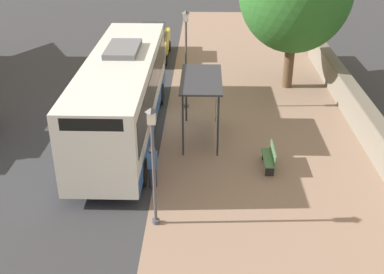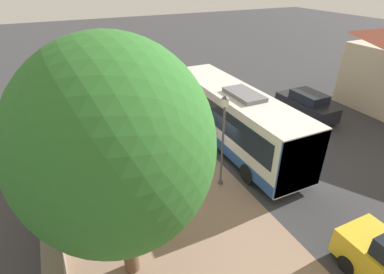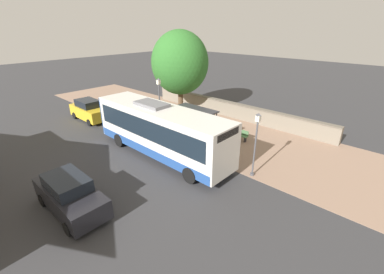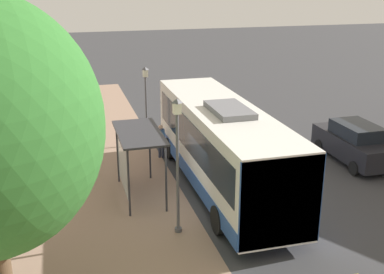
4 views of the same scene
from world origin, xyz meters
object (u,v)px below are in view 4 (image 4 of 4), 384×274
Objects in this scene: bench at (70,169)px; street_lamp_near at (146,99)px; bus_shelter at (135,144)px; pedestrian at (161,139)px; bus at (221,145)px; street_lamp_far at (178,156)px; parked_car_far_lane at (354,143)px.

bench is 5.64m from street_lamp_near.
bus_shelter is 0.86× the size of street_lamp_near.
street_lamp_near is (-0.29, 2.10, 1.43)m from pedestrian.
street_lamp_far reaches higher than bus.
street_lamp_far is (3.36, -5.60, 2.29)m from bench.
bus_shelter is 2.35× the size of bench.
parked_car_far_lane is at bearing 5.73° from bus_shelter.
pedestrian is at bearing 111.81° from bus.
pedestrian is 0.36× the size of parked_car_far_lane.
bench is (-2.46, 2.46, -1.73)m from bus_shelter.
bus_shelter is at bearing 106.07° from street_lamp_far.
bus_shelter is 3.89m from bench.
pedestrian is 2.56m from street_lamp_near.
street_lamp_near is (3.97, 3.52, 1.92)m from bench.
bus is 3.99m from street_lamp_far.
street_lamp_far is at bearing -93.83° from street_lamp_near.
bus_shelter is at bearing -45.07° from bench.
street_lamp_far is (-0.90, -7.02, 1.80)m from pedestrian.
street_lamp_near is 10.24m from parked_car_far_lane.
street_lamp_near reaches higher than pedestrian.
street_lamp_near is at bearing 75.81° from bus_shelter.
bench is 0.32× the size of parked_car_far_lane.
parked_car_far_lane reaches higher than pedestrian.
street_lamp_far reaches higher than parked_car_far_lane.
street_lamp_far is 1.02× the size of parked_car_far_lane.
street_lamp_near is 9.15m from street_lamp_far.
bus_shelter reaches higher than pedestrian.
pedestrian is 0.41× the size of street_lamp_near.
bench is 0.32× the size of street_lamp_far.
bus_shelter reaches higher than bench.
pedestrian is 0.35× the size of street_lamp_far.
bus_shelter is 0.76× the size of parked_car_far_lane.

